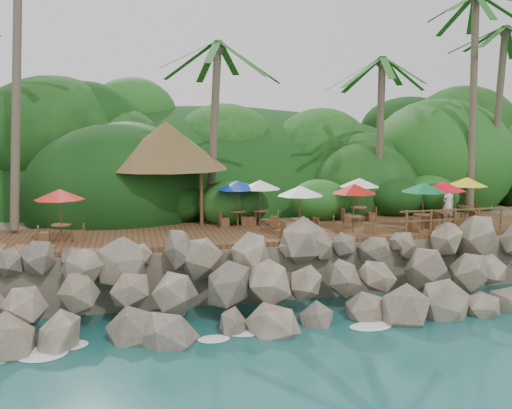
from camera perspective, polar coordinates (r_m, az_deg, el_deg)
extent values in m
plane|color=#19514F|center=(18.18, 4.45, -13.25)|extent=(140.00, 140.00, 0.00)
cube|color=gray|center=(33.02, -3.97, -1.72)|extent=(32.00, 25.20, 2.10)
ellipsoid|color=#143811|center=(40.52, -5.67, -1.46)|extent=(44.80, 28.00, 15.40)
cube|color=brown|center=(23.16, 0.00, -2.94)|extent=(26.00, 5.00, 0.20)
ellipsoid|color=white|center=(18.09, -25.14, -14.01)|extent=(1.20, 0.80, 0.06)
ellipsoid|color=white|center=(17.71, -15.32, -14.01)|extent=(1.20, 0.80, 0.06)
ellipsoid|color=white|center=(17.82, -5.36, -13.60)|extent=(1.20, 0.80, 0.06)
ellipsoid|color=white|center=(18.44, 4.16, -12.84)|extent=(1.20, 0.80, 0.06)
ellipsoid|color=white|center=(19.50, 12.79, -11.85)|extent=(1.20, 0.80, 0.06)
ellipsoid|color=white|center=(20.94, 20.33, -10.77)|extent=(1.20, 0.80, 0.06)
cylinder|color=brown|center=(25.53, -23.70, 12.66)|extent=(0.90, 2.84, 13.16)
cylinder|color=brown|center=(25.44, -4.43, 7.42)|extent=(0.93, 0.81, 8.11)
ellipsoid|color=#23601E|center=(25.73, -4.53, 16.48)|extent=(6.00, 6.00, 2.40)
cylinder|color=brown|center=(28.37, 12.81, 6.88)|extent=(0.60, 0.75, 7.70)
ellipsoid|color=#23601E|center=(28.58, 13.05, 14.61)|extent=(6.00, 6.00, 2.40)
cylinder|color=brown|center=(30.09, 21.69, 9.62)|extent=(0.80, 1.39, 10.89)
cylinder|color=brown|center=(31.69, 23.85, 8.01)|extent=(0.39, 0.87, 9.39)
ellipsoid|color=#23601E|center=(32.10, 24.33, 16.40)|extent=(6.00, 6.00, 2.40)
cylinder|color=brown|center=(24.21, -12.29, 0.46)|extent=(0.16, 0.16, 2.40)
cylinder|color=brown|center=(24.41, -5.71, 0.67)|extent=(0.16, 0.16, 2.40)
cylinder|color=brown|center=(26.99, -12.40, 1.21)|extent=(0.16, 0.16, 2.40)
cylinder|color=brown|center=(27.17, -6.49, 1.39)|extent=(0.16, 0.16, 2.40)
cone|color=brown|center=(25.49, -9.34, 6.09)|extent=(5.68, 5.68, 2.20)
cylinder|color=brown|center=(24.24, 0.41, -1.42)|extent=(0.07, 0.07, 0.66)
cylinder|color=brown|center=(24.19, 0.41, -0.63)|extent=(0.75, 0.75, 0.04)
cylinder|color=brown|center=(24.14, 0.41, 0.10)|extent=(0.04, 0.04, 1.96)
cone|color=silver|center=(24.04, 0.42, 2.10)|extent=(1.87, 1.87, 0.40)
cube|color=brown|center=(24.29, -1.06, -1.70)|extent=(0.46, 0.46, 0.41)
cube|color=brown|center=(24.24, 1.89, -1.73)|extent=(0.46, 0.46, 0.41)
cylinder|color=brown|center=(24.99, 18.88, -1.57)|extent=(0.07, 0.07, 0.66)
cylinder|color=brown|center=(24.94, 18.91, -0.80)|extent=(0.75, 0.75, 0.04)
cylinder|color=brown|center=(24.90, 18.95, -0.09)|extent=(0.04, 0.04, 1.96)
cone|color=red|center=(24.80, 19.03, 1.84)|extent=(1.87, 1.87, 0.40)
cube|color=brown|center=(24.84, 17.49, -1.85)|extent=(0.46, 0.46, 0.41)
cube|color=brown|center=(25.20, 20.23, -1.85)|extent=(0.46, 0.46, 0.41)
cylinder|color=brown|center=(21.94, 4.59, -2.43)|extent=(0.07, 0.07, 0.66)
cylinder|color=brown|center=(21.88, 4.60, -1.56)|extent=(0.75, 0.75, 0.04)
cylinder|color=brown|center=(21.83, 4.61, -0.76)|extent=(0.04, 0.04, 1.96)
cone|color=white|center=(21.72, 4.63, 1.45)|extent=(1.87, 1.87, 0.40)
cube|color=brown|center=(21.60, 3.26, -2.92)|extent=(0.47, 0.47, 0.41)
cube|color=brown|center=(22.33, 5.87, -2.59)|extent=(0.47, 0.47, 0.41)
cylinder|color=brown|center=(22.97, 10.11, -2.07)|extent=(0.07, 0.07, 0.66)
cylinder|color=brown|center=(22.91, 10.13, -1.23)|extent=(0.75, 0.75, 0.04)
cylinder|color=brown|center=(22.87, 10.15, -0.46)|extent=(0.04, 0.04, 1.96)
cone|color=#BB0E0B|center=(22.76, 10.20, 1.64)|extent=(1.87, 1.87, 0.40)
cube|color=brown|center=(23.00, 8.55, -2.33)|extent=(0.49, 0.49, 0.41)
cube|color=brown|center=(23.00, 11.66, -2.41)|extent=(0.49, 0.49, 0.41)
cylinder|color=brown|center=(24.07, -1.93, -1.50)|extent=(0.07, 0.07, 0.66)
cylinder|color=brown|center=(24.01, -1.94, -0.70)|extent=(0.75, 0.75, 0.04)
cylinder|color=brown|center=(23.97, -1.94, 0.04)|extent=(0.04, 0.04, 1.96)
cone|color=#0B2897|center=(23.87, -1.95, 2.05)|extent=(1.87, 1.87, 0.40)
cube|color=brown|center=(23.89, -3.35, -1.88)|extent=(0.42, 0.42, 0.41)
cube|color=brown|center=(24.29, -0.54, -1.70)|extent=(0.42, 0.42, 0.41)
cylinder|color=brown|center=(27.38, 21.01, -0.88)|extent=(0.07, 0.07, 0.66)
cylinder|color=brown|center=(27.33, 21.04, -0.18)|extent=(0.75, 0.75, 0.04)
cylinder|color=brown|center=(27.30, 21.07, 0.47)|extent=(0.04, 0.04, 1.96)
cone|color=yellow|center=(27.21, 21.16, 2.24)|extent=(1.87, 1.87, 0.40)
cube|color=brown|center=(26.95, 20.10, -1.23)|extent=(0.45, 0.45, 0.41)
cube|color=brown|center=(27.86, 21.86, -1.04)|extent=(0.45, 0.45, 0.41)
cylinder|color=brown|center=(25.66, 10.66, -1.04)|extent=(0.07, 0.07, 0.66)
cylinder|color=brown|center=(25.61, 10.68, -0.30)|extent=(0.75, 0.75, 0.04)
cylinder|color=brown|center=(25.57, 10.70, 0.40)|extent=(0.04, 0.04, 1.96)
cone|color=white|center=(25.47, 10.75, 2.28)|extent=(1.87, 1.87, 0.40)
cube|color=brown|center=(25.40, 9.41, -1.39)|extent=(0.39, 0.39, 0.41)
cube|color=brown|center=(25.97, 11.88, -1.25)|extent=(0.39, 0.39, 0.41)
cylinder|color=brown|center=(21.95, -19.63, -2.87)|extent=(0.07, 0.07, 0.66)
cylinder|color=brown|center=(21.89, -19.67, -2.00)|extent=(0.75, 0.75, 0.04)
cylinder|color=brown|center=(21.84, -19.71, -1.19)|extent=(0.04, 0.04, 1.96)
cone|color=red|center=(21.73, -19.81, 1.01)|extent=(1.87, 1.87, 0.40)
cube|color=brown|center=(22.02, -21.23, -3.24)|extent=(0.40, 0.40, 0.41)
cube|color=brown|center=(21.95, -17.99, -3.13)|extent=(0.40, 0.40, 0.41)
cylinder|color=brown|center=(24.16, 16.95, -1.80)|extent=(0.07, 0.07, 0.66)
cylinder|color=brown|center=(24.11, 16.98, -1.01)|extent=(0.75, 0.75, 0.04)
cylinder|color=brown|center=(24.06, 17.01, -0.27)|extent=(0.04, 0.04, 1.96)
cone|color=#0B6934|center=(23.96, 17.09, 1.73)|extent=(1.87, 1.87, 0.40)
cube|color=brown|center=(23.71, 15.97, -2.25)|extent=(0.48, 0.48, 0.41)
cube|color=brown|center=(24.66, 17.87, -1.94)|extent=(0.48, 0.48, 0.41)
cylinder|color=brown|center=(22.91, 15.41, -1.82)|extent=(0.10, 0.10, 1.00)
cylinder|color=brown|center=(23.45, 17.78, -1.70)|extent=(0.10, 0.10, 1.00)
cylinder|color=brown|center=(24.03, 20.03, -1.57)|extent=(0.10, 0.10, 1.00)
cylinder|color=brown|center=(24.65, 22.17, -1.46)|extent=(0.10, 0.10, 1.00)
cylinder|color=brown|center=(25.30, 24.20, -1.34)|extent=(0.10, 0.10, 1.00)
cube|color=brown|center=(24.58, 22.22, -0.42)|extent=(7.20, 0.06, 0.06)
cube|color=brown|center=(24.64, 22.18, -1.34)|extent=(7.20, 0.06, 0.06)
imported|color=white|center=(26.65, 19.43, 0.03)|extent=(0.60, 0.40, 1.63)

